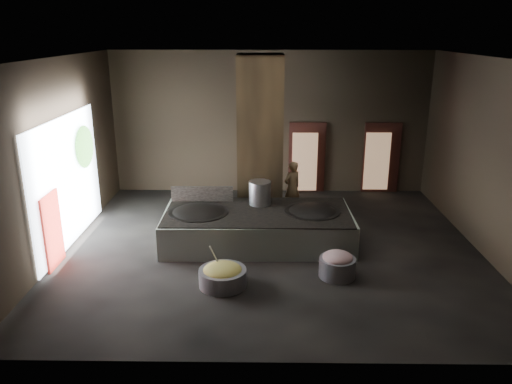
{
  "coord_description": "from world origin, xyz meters",
  "views": [
    {
      "loc": [
        -0.22,
        -11.26,
        5.1
      ],
      "look_at": [
        -0.39,
        0.5,
        1.25
      ],
      "focal_mm": 35.0,
      "sensor_mm": 36.0,
      "label": 1
    }
  ],
  "objects_px": {
    "wok_right": "(312,214)",
    "meat_basin": "(337,267)",
    "hearth_platform": "(258,228)",
    "cook": "(292,187)",
    "veg_basin": "(223,277)",
    "stock_pot": "(260,193)",
    "wok_left": "(199,215)"
  },
  "relations": [
    {
      "from": "wok_left",
      "to": "veg_basin",
      "type": "relative_size",
      "value": 1.47
    },
    {
      "from": "cook",
      "to": "meat_basin",
      "type": "distance_m",
      "value": 4.06
    },
    {
      "from": "hearth_platform",
      "to": "wok_right",
      "type": "relative_size",
      "value": 3.41
    },
    {
      "from": "wok_right",
      "to": "stock_pot",
      "type": "bearing_deg",
      "value": 158.96
    },
    {
      "from": "stock_pot",
      "to": "meat_basin",
      "type": "relative_size",
      "value": 0.77
    },
    {
      "from": "wok_right",
      "to": "meat_basin",
      "type": "xyz_separation_m",
      "value": [
        0.39,
        -1.84,
        -0.53
      ]
    },
    {
      "from": "hearth_platform",
      "to": "meat_basin",
      "type": "xyz_separation_m",
      "value": [
        1.74,
        -1.79,
        -0.19
      ]
    },
    {
      "from": "wok_right",
      "to": "veg_basin",
      "type": "bearing_deg",
      "value": -132.07
    },
    {
      "from": "veg_basin",
      "to": "meat_basin",
      "type": "relative_size",
      "value": 1.27
    },
    {
      "from": "wok_left",
      "to": "meat_basin",
      "type": "xyz_separation_m",
      "value": [
        3.19,
        -1.74,
        -0.53
      ]
    },
    {
      "from": "wok_left",
      "to": "stock_pot",
      "type": "bearing_deg",
      "value": 21.8
    },
    {
      "from": "hearth_platform",
      "to": "stock_pot",
      "type": "distance_m",
      "value": 0.91
    },
    {
      "from": "meat_basin",
      "to": "stock_pot",
      "type": "bearing_deg",
      "value": 125.83
    },
    {
      "from": "wok_left",
      "to": "meat_basin",
      "type": "relative_size",
      "value": 1.86
    },
    {
      "from": "wok_right",
      "to": "wok_left",
      "type": "bearing_deg",
      "value": -177.95
    },
    {
      "from": "cook",
      "to": "hearth_platform",
      "type": "bearing_deg",
      "value": 30.63
    },
    {
      "from": "hearth_platform",
      "to": "stock_pot",
      "type": "relative_size",
      "value": 7.67
    },
    {
      "from": "wok_left",
      "to": "cook",
      "type": "bearing_deg",
      "value": 42.43
    },
    {
      "from": "veg_basin",
      "to": "hearth_platform",
      "type": "bearing_deg",
      "value": 72.5
    },
    {
      "from": "hearth_platform",
      "to": "wok_left",
      "type": "relative_size",
      "value": 3.17
    },
    {
      "from": "wok_left",
      "to": "meat_basin",
      "type": "distance_m",
      "value": 3.67
    },
    {
      "from": "cook",
      "to": "meat_basin",
      "type": "bearing_deg",
      "value": 65.81
    },
    {
      "from": "hearth_platform",
      "to": "wok_right",
      "type": "bearing_deg",
      "value": 1.04
    },
    {
      "from": "wok_left",
      "to": "veg_basin",
      "type": "height_order",
      "value": "wok_left"
    },
    {
      "from": "wok_left",
      "to": "hearth_platform",
      "type": "bearing_deg",
      "value": 1.97
    },
    {
      "from": "wok_right",
      "to": "veg_basin",
      "type": "height_order",
      "value": "wok_right"
    },
    {
      "from": "cook",
      "to": "veg_basin",
      "type": "distance_m",
      "value": 4.72
    },
    {
      "from": "wok_right",
      "to": "cook",
      "type": "distance_m",
      "value": 2.14
    },
    {
      "from": "wok_left",
      "to": "cook",
      "type": "distance_m",
      "value": 3.27
    },
    {
      "from": "stock_pot",
      "to": "meat_basin",
      "type": "distance_m",
      "value": 3.03
    },
    {
      "from": "hearth_platform",
      "to": "cook",
      "type": "height_order",
      "value": "cook"
    },
    {
      "from": "stock_pot",
      "to": "veg_basin",
      "type": "relative_size",
      "value": 0.61
    }
  ]
}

